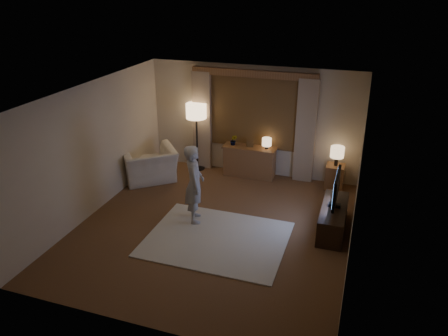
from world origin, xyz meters
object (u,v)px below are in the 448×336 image
at_px(sideboard, 249,162).
at_px(armchair, 149,165).
at_px(side_table, 335,177).
at_px(tv_stand, 333,218).
at_px(person, 194,184).

distance_m(sideboard, armchair, 2.36).
relative_size(sideboard, side_table, 2.14).
bearing_deg(armchair, side_table, 152.82).
height_order(armchair, tv_stand, armchair).
height_order(sideboard, person, person).
bearing_deg(side_table, sideboard, 178.56).
bearing_deg(side_table, armchair, -167.44).
bearing_deg(tv_stand, armchair, 168.00).
relative_size(armchair, tv_stand, 0.85).
height_order(side_table, person, person).
bearing_deg(tv_stand, sideboard, 138.69).
xyz_separation_m(side_table, tv_stand, (0.15, -1.84, -0.03)).
bearing_deg(sideboard, tv_stand, -41.31).
height_order(armchair, person, person).
bearing_deg(tv_stand, person, -169.19).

